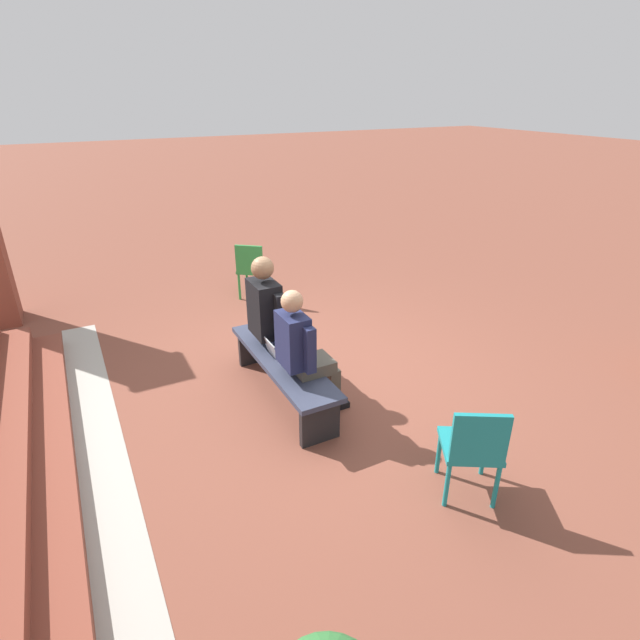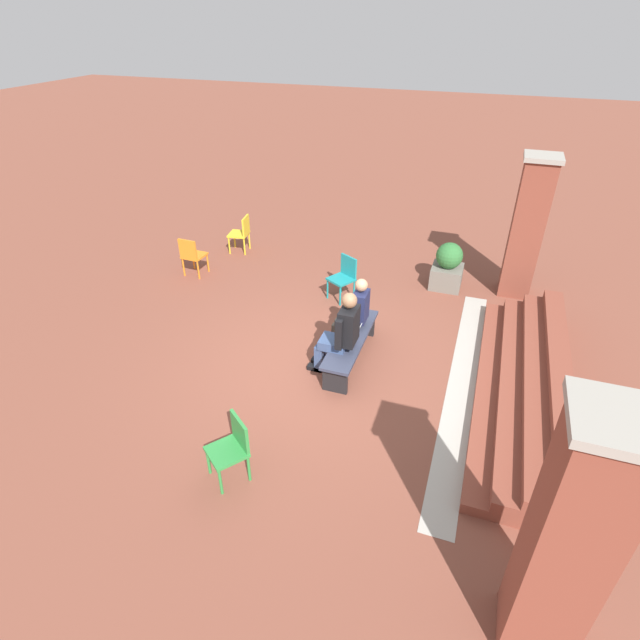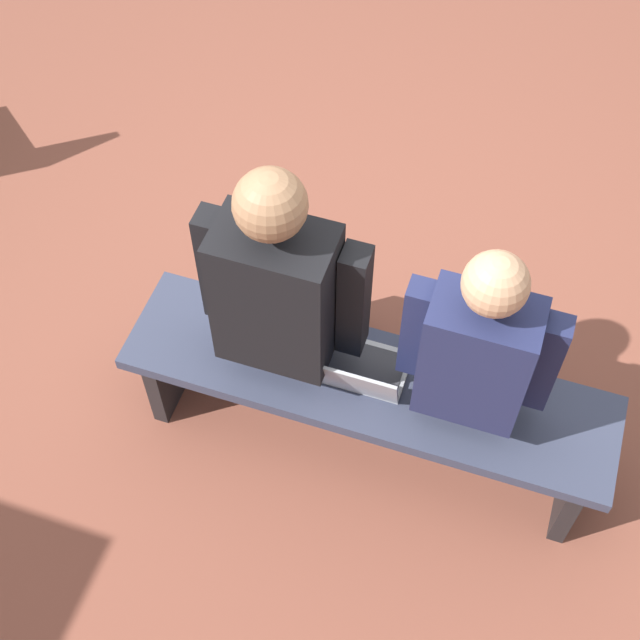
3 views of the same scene
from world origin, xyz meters
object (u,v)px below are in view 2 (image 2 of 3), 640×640
person_student (354,312)px  laptop (351,336)px  person_adult (341,331)px  plastic_chair_foreground (242,232)px  planter (448,267)px  plastic_chair_near_bench_right (192,254)px  bench (351,342)px  plastic_chair_far_left (344,275)px  plastic_chair_mid_courtyard (232,445)px

person_student → laptop: (0.38, 0.08, -0.20)m
person_adult → plastic_chair_foreground: size_ratio=1.67×
person_adult → laptop: size_ratio=4.39×
laptop → plastic_chair_foreground: (-3.22, -3.52, -0.02)m
plastic_chair_foreground → planter: bearing=87.7°
person_student → person_adult: 0.67m
person_student → planter: size_ratio=1.38×
plastic_chair_foreground → plastic_chair_near_bench_right: (1.42, -0.42, 0.00)m
person_student → plastic_chair_foreground: bearing=-129.5°
bench → person_student: bearing=-169.6°
laptop → plastic_chair_near_bench_right: plastic_chair_near_bench_right is taller
person_adult → plastic_chair_foreground: (-3.51, -3.43, -0.26)m
person_adult → plastic_chair_far_left: 2.33m
person_student → plastic_chair_near_bench_right: person_student is taller
laptop → plastic_chair_near_bench_right: 4.33m
plastic_chair_foreground → plastic_chair_near_bench_right: bearing=-16.6°
person_student → person_adult: (0.67, -0.01, 0.05)m
bench → plastic_chair_foreground: plastic_chair_foreground is taller
person_student → plastic_chair_mid_courtyard: bearing=-11.4°
laptop → plastic_chair_near_bench_right: bearing=-114.6°
laptop → plastic_chair_far_left: plastic_chair_far_left is taller
plastic_chair_mid_courtyard → planter: (-5.66, 1.79, -0.04)m
person_student → planter: person_student is taller
bench → plastic_chair_far_left: 2.04m
laptop → planter: bearing=160.1°
laptop → plastic_chair_foreground: 4.77m
plastic_chair_foreground → plastic_chair_near_bench_right: size_ratio=1.00×
plastic_chair_near_bench_right → person_adult: bearing=61.5°
plastic_chair_mid_courtyard → person_adult: bearing=165.6°
plastic_chair_foreground → plastic_chair_near_bench_right: 1.48m
planter → plastic_chair_far_left: bearing=-58.7°
bench → planter: planter is taller
bench → person_adult: bearing=-12.5°
bench → planter: (-3.01, 1.12, 0.08)m
plastic_chair_near_bench_right → planter: planter is taller
person_adult → bench: bearing=167.5°
plastic_chair_far_left → laptop: bearing=20.0°
bench → plastic_chair_mid_courtyard: 2.74m
person_student → plastic_chair_mid_courtyard: (3.01, -0.61, -0.22)m
plastic_chair_foreground → planter: planter is taller
plastic_chair_mid_courtyard → plastic_chair_far_left: same height
plastic_chair_foreground → planter: size_ratio=0.89×
person_student → plastic_chair_mid_courtyard: person_student is taller
bench → plastic_chair_near_bench_right: bearing=-114.3°
bench → plastic_chair_near_bench_right: size_ratio=2.14×
person_adult → plastic_chair_mid_courtyard: bearing=-14.4°
bench → person_adult: (0.32, -0.07, 0.39)m
plastic_chair_near_bench_right → laptop: bearing=65.4°
person_student → plastic_chair_foreground: 4.47m
plastic_chair_far_left → plastic_chair_near_bench_right: same height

